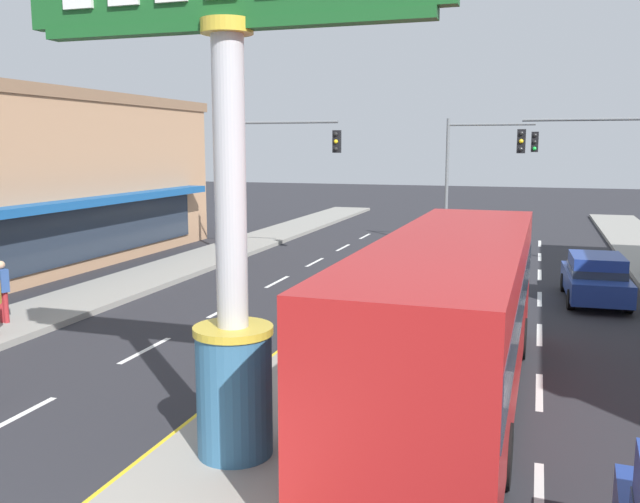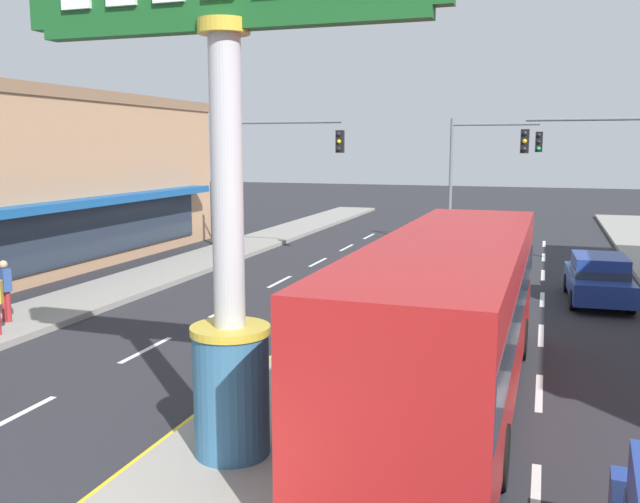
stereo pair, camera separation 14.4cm
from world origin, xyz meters
TOP-DOWN VIEW (x-y plane):
  - median_strip at (0.00, 18.00)m, footprint 2.54×52.00m
  - sidewalk_left at (-9.28, 16.00)m, footprint 2.82×60.00m
  - lane_markings at (-0.00, 16.65)m, footprint 9.28×52.00m
  - district_sign at (0.00, 4.52)m, footprint 6.54×1.24m
  - traffic_light_left_side at (-6.51, 22.63)m, footprint 4.86×0.46m
  - traffic_light_right_side at (6.51, 23.07)m, footprint 4.86×0.46m
  - traffic_light_median_far at (1.65, 28.32)m, footprint 4.20×0.46m
  - bus_near_right_lane at (2.92, 7.92)m, footprint 2.68×11.23m
  - sedan_far_right_lane at (6.22, 18.11)m, footprint 1.97×4.37m
  - pedestrian_far_side at (-9.27, 9.75)m, footprint 0.45×0.36m

SIDE VIEW (x-z plane):
  - lane_markings at x=0.00m, z-range 0.00..0.01m
  - median_strip at x=0.00m, z-range 0.00..0.14m
  - sidewalk_left at x=-9.28m, z-range 0.00..0.18m
  - sedan_far_right_lane at x=6.22m, z-range 0.02..1.55m
  - pedestrian_far_side at x=-9.27m, z-range 0.29..1.99m
  - bus_near_right_lane at x=2.92m, z-range 0.24..3.50m
  - district_sign at x=0.00m, z-range 0.17..8.04m
  - traffic_light_median_far at x=1.65m, z-range 1.09..7.29m
  - traffic_light_left_side at x=-6.51m, z-range 1.15..7.35m
  - traffic_light_right_side at x=6.51m, z-range 1.15..7.35m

